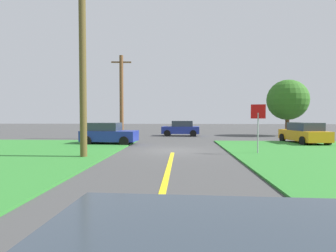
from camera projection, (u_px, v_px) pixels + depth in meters
name	position (u px, v px, depth m)	size (l,w,h in m)	color
ground_plane	(173.00, 150.00, 16.14)	(120.00, 120.00, 0.00)	#424242
lane_stripe_center	(165.00, 183.00, 8.16)	(0.20, 14.00, 0.01)	yellow
stop_sign	(258.00, 119.00, 14.41)	(0.76, 0.22, 2.73)	#9EA0A8
car_approaching_junction	(181.00, 128.00, 28.38)	(4.07, 2.25, 1.62)	navy
car_on_crossroad	(304.00, 133.00, 20.18)	(2.42, 4.53, 1.62)	orange
parked_car_near_building	(108.00, 134.00, 19.67)	(4.14, 2.24, 1.62)	navy
utility_pole_near	(83.00, 63.00, 13.04)	(1.80, 0.34, 9.25)	brown
utility_pole_mid	(121.00, 97.00, 24.09)	(1.80, 0.35, 7.62)	brown
oak_tree_left	(288.00, 100.00, 28.39)	(4.32, 4.32, 6.03)	brown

